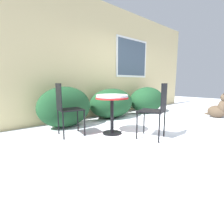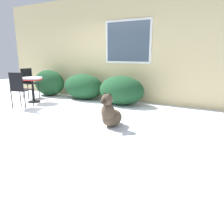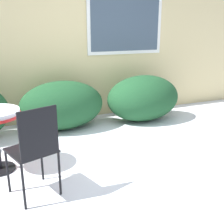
{
  "view_description": "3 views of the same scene",
  "coord_description": "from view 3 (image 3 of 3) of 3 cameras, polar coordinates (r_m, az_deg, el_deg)",
  "views": [
    {
      "loc": [
        -3.66,
        -1.79,
        0.98
      ],
      "look_at": [
        -1.46,
        0.58,
        0.42
      ],
      "focal_mm": 28.0,
      "sensor_mm": 36.0,
      "label": 1
    },
    {
      "loc": [
        3.78,
        -3.92,
        1.4
      ],
      "look_at": [
        1.73,
        -0.26,
        0.29
      ],
      "focal_mm": 35.0,
      "sensor_mm": 36.0,
      "label": 2
    },
    {
      "loc": [
        -1.36,
        -2.7,
        1.66
      ],
      "look_at": [
        0.0,
        0.6,
        0.55
      ],
      "focal_mm": 45.0,
      "sensor_mm": 36.0,
      "label": 3
    }
  ],
  "objects": [
    {
      "name": "shrub_middle",
      "position": [
        4.68,
        -10.1,
        1.36
      ],
      "size": [
        1.38,
        0.85,
        0.8
      ],
      "color": "#194223",
      "rests_on": "ground_plane"
    },
    {
      "name": "patio_chair_far_side",
      "position": [
        2.81,
        -15.47,
        -6.98
      ],
      "size": [
        0.53,
        0.53,
        0.96
      ],
      "rotation": [
        0.0,
        0.0,
        3.46
      ],
      "color": "black",
      "rests_on": "ground_plane"
    },
    {
      "name": "house_wall",
      "position": [
        5.1,
        -6.62,
        16.31
      ],
      "size": [
        8.0,
        0.1,
        3.15
      ],
      "color": "#D1BC84",
      "rests_on": "ground_plane"
    },
    {
      "name": "shrub_right",
      "position": [
        5.05,
        6.37,
        2.81
      ],
      "size": [
        1.35,
        0.87,
        0.82
      ],
      "color": "#194223",
      "rests_on": "ground_plane"
    },
    {
      "name": "ground_plane",
      "position": [
        3.45,
        3.87,
        -11.52
      ],
      "size": [
        16.0,
        16.0,
        0.0
      ],
      "primitive_type": "plane",
      "color": "white"
    }
  ]
}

